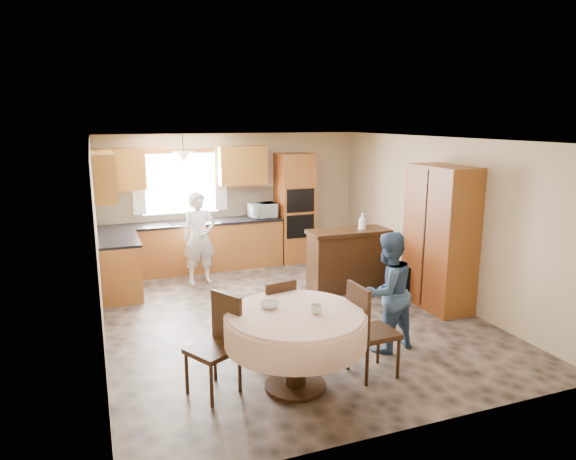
% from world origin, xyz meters
% --- Properties ---
extents(floor, '(5.00, 6.00, 0.01)m').
position_xyz_m(floor, '(0.00, 0.00, 0.00)').
color(floor, brown).
rests_on(floor, ground).
extents(ceiling, '(5.00, 6.00, 0.01)m').
position_xyz_m(ceiling, '(0.00, 0.00, 2.50)').
color(ceiling, white).
rests_on(ceiling, wall_back).
extents(wall_back, '(5.00, 0.02, 2.50)m').
position_xyz_m(wall_back, '(0.00, 3.00, 1.25)').
color(wall_back, tan).
rests_on(wall_back, floor).
extents(wall_front, '(5.00, 0.02, 2.50)m').
position_xyz_m(wall_front, '(0.00, -3.00, 1.25)').
color(wall_front, tan).
rests_on(wall_front, floor).
extents(wall_left, '(0.02, 6.00, 2.50)m').
position_xyz_m(wall_left, '(-2.50, 0.00, 1.25)').
color(wall_left, tan).
rests_on(wall_left, floor).
extents(wall_right, '(0.02, 6.00, 2.50)m').
position_xyz_m(wall_right, '(2.50, 0.00, 1.25)').
color(wall_right, tan).
rests_on(wall_right, floor).
extents(window, '(1.40, 0.03, 1.10)m').
position_xyz_m(window, '(-1.00, 2.98, 1.60)').
color(window, white).
rests_on(window, wall_back).
extents(curtain_left, '(0.22, 0.02, 1.15)m').
position_xyz_m(curtain_left, '(-1.75, 2.93, 1.65)').
color(curtain_left, white).
rests_on(curtain_left, wall_back).
extents(curtain_right, '(0.22, 0.02, 1.15)m').
position_xyz_m(curtain_right, '(-0.25, 2.93, 1.65)').
color(curtain_right, white).
rests_on(curtain_right, wall_back).
extents(base_cab_back, '(3.30, 0.60, 0.88)m').
position_xyz_m(base_cab_back, '(-0.85, 2.70, 0.44)').
color(base_cab_back, '#AB6B2D').
rests_on(base_cab_back, floor).
extents(counter_back, '(3.30, 0.64, 0.04)m').
position_xyz_m(counter_back, '(-0.85, 2.70, 0.90)').
color(counter_back, black).
rests_on(counter_back, base_cab_back).
extents(base_cab_left, '(0.60, 1.20, 0.88)m').
position_xyz_m(base_cab_left, '(-2.20, 1.80, 0.44)').
color(base_cab_left, '#AB6B2D').
rests_on(base_cab_left, floor).
extents(counter_left, '(0.64, 1.20, 0.04)m').
position_xyz_m(counter_left, '(-2.20, 1.80, 0.90)').
color(counter_left, black).
rests_on(counter_left, base_cab_left).
extents(backsplash, '(3.30, 0.02, 0.55)m').
position_xyz_m(backsplash, '(-0.85, 2.99, 1.18)').
color(backsplash, beige).
rests_on(backsplash, wall_back).
extents(wall_cab_left, '(0.85, 0.33, 0.72)m').
position_xyz_m(wall_cab_left, '(-2.05, 2.83, 1.91)').
color(wall_cab_left, '#BB7F2E').
rests_on(wall_cab_left, wall_back).
extents(wall_cab_right, '(0.90, 0.33, 0.72)m').
position_xyz_m(wall_cab_right, '(0.15, 2.83, 1.91)').
color(wall_cab_right, '#BB7F2E').
rests_on(wall_cab_right, wall_back).
extents(wall_cab_side, '(0.33, 1.20, 0.72)m').
position_xyz_m(wall_cab_side, '(-2.33, 1.80, 1.91)').
color(wall_cab_side, '#BB7F2E').
rests_on(wall_cab_side, wall_left).
extents(oven_tower, '(0.66, 0.62, 2.12)m').
position_xyz_m(oven_tower, '(1.15, 2.69, 1.06)').
color(oven_tower, '#AB6B2D').
rests_on(oven_tower, floor).
extents(oven_upper, '(0.56, 0.01, 0.45)m').
position_xyz_m(oven_upper, '(1.15, 2.38, 1.25)').
color(oven_upper, black).
rests_on(oven_upper, oven_tower).
extents(oven_lower, '(0.56, 0.01, 0.45)m').
position_xyz_m(oven_lower, '(1.15, 2.38, 0.75)').
color(oven_lower, black).
rests_on(oven_lower, oven_tower).
extents(pendant, '(0.36, 0.36, 0.18)m').
position_xyz_m(pendant, '(-1.00, 2.50, 2.12)').
color(pendant, beige).
rests_on(pendant, ceiling).
extents(sideboard, '(1.34, 0.58, 0.95)m').
position_xyz_m(sideboard, '(1.31, 0.69, 0.47)').
color(sideboard, '#3C2410').
rests_on(sideboard, floor).
extents(space_heater, '(0.42, 0.32, 0.54)m').
position_xyz_m(space_heater, '(1.92, -0.02, 0.27)').
color(space_heater, black).
rests_on(space_heater, floor).
extents(cupboard, '(0.55, 1.11, 2.11)m').
position_xyz_m(cupboard, '(2.22, -0.44, 1.06)').
color(cupboard, '#AB6B2D').
rests_on(cupboard, floor).
extents(dining_table, '(1.46, 1.46, 0.84)m').
position_xyz_m(dining_table, '(-0.66, -1.94, 0.65)').
color(dining_table, '#3C2410').
rests_on(dining_table, floor).
extents(chair_left, '(0.60, 0.60, 1.03)m').
position_xyz_m(chair_left, '(-1.41, -1.71, 0.57)').
color(chair_left, '#3C2410').
rests_on(chair_left, floor).
extents(chair_back, '(0.48, 0.48, 0.96)m').
position_xyz_m(chair_back, '(-0.60, -1.19, 0.53)').
color(chair_back, '#3C2410').
rests_on(chair_back, floor).
extents(chair_right, '(0.47, 0.47, 1.05)m').
position_xyz_m(chair_right, '(0.16, -1.98, 0.58)').
color(chair_right, '#3C2410').
rests_on(chair_right, floor).
extents(framed_picture, '(0.06, 0.57, 0.47)m').
position_xyz_m(framed_picture, '(2.47, 0.19, 1.53)').
color(framed_picture, gold).
rests_on(framed_picture, wall_right).
extents(microwave, '(0.53, 0.38, 0.28)m').
position_xyz_m(microwave, '(0.48, 2.65, 1.06)').
color(microwave, silver).
rests_on(microwave, counter_back).
extents(person_sink, '(0.60, 0.42, 1.57)m').
position_xyz_m(person_sink, '(-0.88, 1.93, 0.79)').
color(person_sink, silver).
rests_on(person_sink, floor).
extents(person_dining, '(0.81, 0.69, 1.47)m').
position_xyz_m(person_dining, '(0.71, -1.47, 0.73)').
color(person_dining, '#334D71').
rests_on(person_dining, floor).
extents(bowl_sideboard, '(0.30, 0.30, 0.06)m').
position_xyz_m(bowl_sideboard, '(1.09, 0.69, 0.98)').
color(bowl_sideboard, '#B2B2B2').
rests_on(bowl_sideboard, sideboard).
extents(bottle_sideboard, '(0.16, 0.16, 0.32)m').
position_xyz_m(bottle_sideboard, '(1.55, 0.69, 1.11)').
color(bottle_sideboard, silver).
rests_on(bottle_sideboard, sideboard).
extents(cup_table, '(0.13, 0.13, 0.09)m').
position_xyz_m(cup_table, '(-0.48, -2.04, 0.88)').
color(cup_table, '#B2B2B2').
rests_on(cup_table, dining_table).
extents(bowl_table, '(0.25, 0.25, 0.06)m').
position_xyz_m(bowl_table, '(-0.86, -1.73, 0.87)').
color(bowl_table, '#B2B2B2').
rests_on(bowl_table, dining_table).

